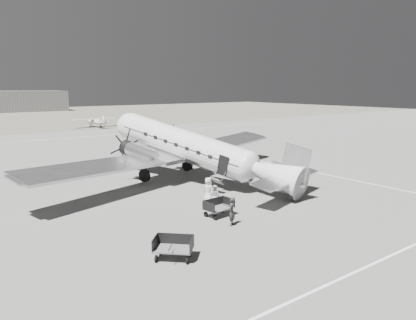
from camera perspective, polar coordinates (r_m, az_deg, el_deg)
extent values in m
plane|color=slate|center=(30.47, 1.13, -4.66)|extent=(260.00, 260.00, 0.00)
cube|color=white|center=(21.78, 24.92, -11.82)|extent=(60.00, 0.15, 0.01)
cube|color=white|center=(38.82, 15.25, -1.76)|extent=(0.15, 80.00, 0.01)
cube|color=white|center=(66.23, -20.67, 2.79)|extent=(90.00, 0.15, 0.01)
imported|color=#2C2C2C|center=(23.34, 3.32, -7.23)|extent=(0.73, 0.69, 1.67)
imported|color=#BCBCBA|center=(26.84, 0.97, -5.07)|extent=(0.71, 0.83, 1.50)
imported|color=silver|center=(27.85, 0.03, -4.24)|extent=(0.75, 0.96, 1.74)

